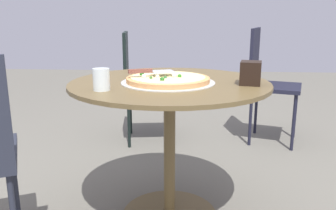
% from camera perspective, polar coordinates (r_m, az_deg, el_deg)
% --- Properties ---
extents(patio_table, '(0.93, 0.93, 0.70)m').
position_cam_1_polar(patio_table, '(1.69, 0.25, -1.93)').
color(patio_table, brown).
rests_on(patio_table, ground).
extents(pizza_on_tray, '(0.43, 0.43, 0.05)m').
position_cam_1_polar(pizza_on_tray, '(1.62, -0.02, 4.07)').
color(pizza_on_tray, silver).
rests_on(pizza_on_tray, patio_table).
extents(pizza_server, '(0.21, 0.12, 0.02)m').
position_cam_1_polar(pizza_server, '(1.63, -2.76, 5.44)').
color(pizza_server, silver).
rests_on(pizza_server, pizza_on_tray).
extents(drinking_cup, '(0.07, 0.07, 0.09)m').
position_cam_1_polar(drinking_cup, '(1.47, -10.68, 4.07)').
color(drinking_cup, silver).
rests_on(drinking_cup, patio_table).
extents(napkin_dispenser, '(0.11, 0.12, 0.10)m').
position_cam_1_polar(napkin_dispenser, '(1.62, 13.15, 5.05)').
color(napkin_dispenser, black).
rests_on(napkin_dispenser, patio_table).
extents(patio_chair_near, '(0.47, 0.47, 0.91)m').
position_cam_1_polar(patio_chair_near, '(2.93, 15.55, 4.38)').
color(patio_chair_near, black).
rests_on(patio_chair_near, ground).
extents(patio_chair_far, '(0.45, 0.45, 0.88)m').
position_cam_1_polar(patio_chair_far, '(2.84, -4.45, 4.38)').
color(patio_chair_far, black).
rests_on(patio_chair_far, ground).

